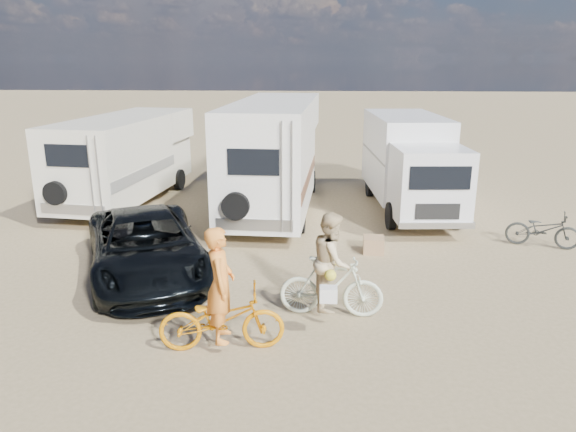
# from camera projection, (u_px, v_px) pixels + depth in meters

# --- Properties ---
(ground) EXTENTS (140.00, 140.00, 0.00)m
(ground) POSITION_uv_depth(u_px,v_px,m) (250.00, 314.00, 9.71)
(ground) COLOR #9D865E
(ground) RESTS_ON ground
(rv_main) EXTENTS (2.57, 7.63, 3.26)m
(rv_main) POSITION_uv_depth(u_px,v_px,m) (275.00, 156.00, 16.02)
(rv_main) COLOR white
(rv_main) RESTS_ON ground
(rv_left) EXTENTS (2.90, 6.59, 2.71)m
(rv_left) POSITION_uv_depth(u_px,v_px,m) (126.00, 160.00, 16.92)
(rv_left) COLOR #F1E3D1
(rv_left) RESTS_ON ground
(box_truck) EXTENTS (2.37, 6.20, 2.79)m
(box_truck) POSITION_uv_depth(u_px,v_px,m) (411.00, 165.00, 15.90)
(box_truck) COLOR silver
(box_truck) RESTS_ON ground
(dark_suv) EXTENTS (3.93, 5.31, 1.34)m
(dark_suv) POSITION_uv_depth(u_px,v_px,m) (146.00, 246.00, 11.21)
(dark_suv) COLOR black
(dark_suv) RESTS_ON ground
(bike_man) EXTENTS (2.04, 0.93, 1.03)m
(bike_man) POSITION_uv_depth(u_px,v_px,m) (222.00, 319.00, 8.39)
(bike_man) COLOR #C67305
(bike_man) RESTS_ON ground
(bike_woman) EXTENTS (1.88, 0.67, 1.11)m
(bike_woman) POSITION_uv_depth(u_px,v_px,m) (331.00, 287.00, 9.49)
(bike_woman) COLOR beige
(bike_woman) RESTS_ON ground
(rider_man) EXTENTS (0.52, 0.72, 1.85)m
(rider_man) POSITION_uv_depth(u_px,v_px,m) (221.00, 295.00, 8.28)
(rider_man) COLOR orange
(rider_man) RESTS_ON ground
(rider_woman) EXTENTS (0.72, 0.89, 1.74)m
(rider_woman) POSITION_uv_depth(u_px,v_px,m) (332.00, 270.00, 9.40)
(rider_woman) COLOR #D5BB8B
(rider_woman) RESTS_ON ground
(bike_parked) EXTENTS (1.78, 1.06, 0.89)m
(bike_parked) POSITION_uv_depth(u_px,v_px,m) (543.00, 229.00, 13.04)
(bike_parked) COLOR #262926
(bike_parked) RESTS_ON ground
(cooler) EXTENTS (0.60, 0.53, 0.40)m
(cooler) POSITION_uv_depth(u_px,v_px,m) (180.00, 255.00, 12.06)
(cooler) COLOR teal
(cooler) RESTS_ON ground
(crate) EXTENTS (0.51, 0.51, 0.38)m
(crate) POSITION_uv_depth(u_px,v_px,m) (374.00, 245.00, 12.73)
(crate) COLOR #98734E
(crate) RESTS_ON ground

